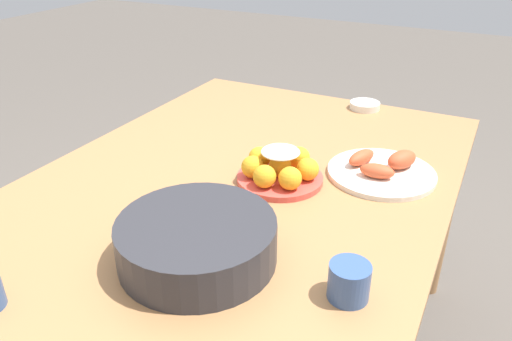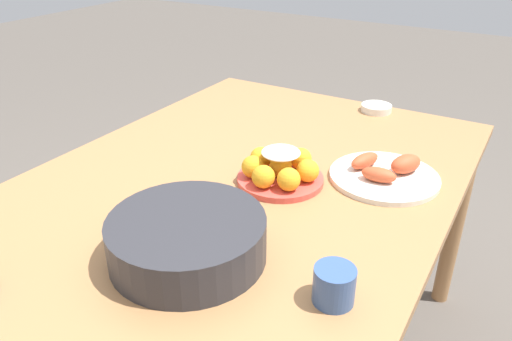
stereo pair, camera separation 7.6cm
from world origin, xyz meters
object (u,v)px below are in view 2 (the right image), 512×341
object	(u,v)px
cake_plate	(280,169)
serving_bowl	(187,237)
seafood_platter	(385,173)
cup_far	(334,285)
dining_table	(232,211)
sauce_bowl	(376,108)

from	to	relation	value
cake_plate	serving_bowl	distance (m)	0.38
seafood_platter	cup_far	distance (m)	0.52
dining_table	cup_far	bearing A→B (deg)	56.20
cake_plate	cup_far	size ratio (longest dim) A/B	2.94
cake_plate	seafood_platter	size ratio (longest dim) A/B	0.79
serving_bowl	seafood_platter	bearing A→B (deg)	155.80
sauce_bowl	seafood_platter	size ratio (longest dim) A/B	0.37
dining_table	cake_plate	size ratio (longest dim) A/B	6.95
sauce_bowl	seafood_platter	world-z (taller)	seafood_platter
cup_far	dining_table	bearing A→B (deg)	-123.80
cup_far	serving_bowl	bearing A→B (deg)	-84.28
sauce_bowl	seafood_platter	xyz separation A→B (m)	(0.48, 0.19, 0.00)
dining_table	sauce_bowl	size ratio (longest dim) A/B	14.75
cake_plate	sauce_bowl	world-z (taller)	cake_plate
sauce_bowl	cup_far	distance (m)	1.03
serving_bowl	seafood_platter	world-z (taller)	serving_bowl
cake_plate	cup_far	xyz separation A→B (m)	(0.35, 0.30, -0.00)
dining_table	seafood_platter	size ratio (longest dim) A/B	5.47
seafood_platter	dining_table	bearing A→B (deg)	-53.62
cup_far	cake_plate	bearing A→B (deg)	-139.53
serving_bowl	seafood_platter	distance (m)	0.60
dining_table	serving_bowl	distance (m)	0.34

